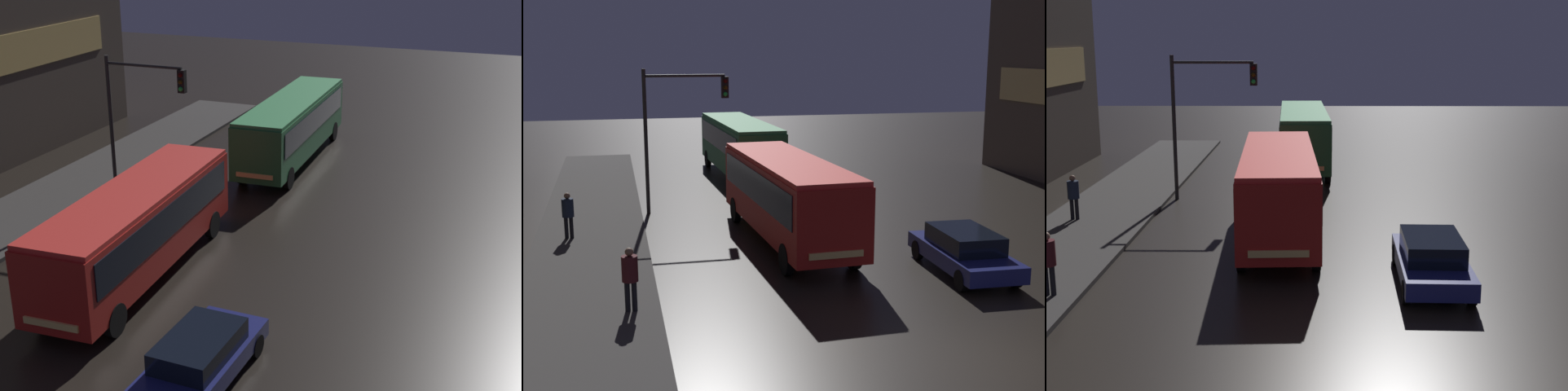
# 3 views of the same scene
# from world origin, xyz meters

# --- Properties ---
(ground_plane) EXTENTS (120.00, 120.00, 0.00)m
(ground_plane) POSITION_xyz_m (0.00, 0.00, 0.00)
(ground_plane) COLOR black
(sidewalk_left) EXTENTS (4.00, 48.00, 0.15)m
(sidewalk_left) POSITION_xyz_m (-9.00, 10.00, 0.07)
(sidewalk_left) COLOR #3D3A38
(sidewalk_left) RESTS_ON ground
(bus_near) EXTENTS (2.94, 10.31, 3.07)m
(bus_near) POSITION_xyz_m (-2.02, 10.96, 1.89)
(bus_near) COLOR #AD1E19
(bus_near) RESTS_ON ground
(bus_far) EXTENTS (2.79, 11.04, 3.11)m
(bus_far) POSITION_xyz_m (-1.37, 24.66, 1.92)
(bus_far) COLOR #236B38
(bus_far) RESTS_ON ground
(car_taxi) EXTENTS (2.03, 4.80, 1.38)m
(car_taxi) POSITION_xyz_m (2.52, 6.19, 0.72)
(car_taxi) COLOR navy
(car_taxi) RESTS_ON ground
(pedestrian_near) EXTENTS (0.59, 0.59, 1.72)m
(pedestrian_near) POSITION_xyz_m (-7.77, 4.70, 1.20)
(pedestrian_near) COLOR black
(pedestrian_near) RESTS_ON sidewalk_left
(pedestrian_mid) EXTENTS (0.59, 0.59, 1.69)m
(pedestrian_mid) POSITION_xyz_m (-9.75, 12.82, 1.17)
(pedestrian_mid) COLOR black
(pedestrian_mid) RESTS_ON sidewalk_left
(traffic_light_main) EXTENTS (3.61, 0.35, 6.11)m
(traffic_light_main) POSITION_xyz_m (-5.44, 16.95, 4.16)
(traffic_light_main) COLOR #2D2D2D
(traffic_light_main) RESTS_ON ground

